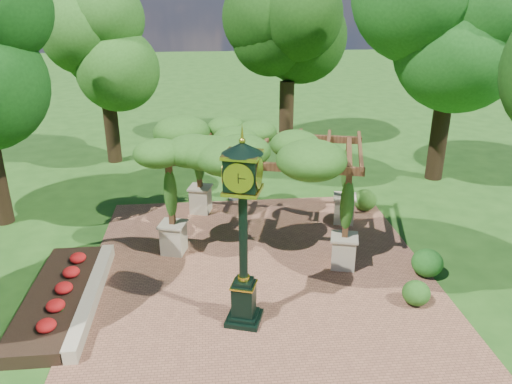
{
  "coord_description": "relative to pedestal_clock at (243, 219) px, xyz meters",
  "views": [
    {
      "loc": [
        -1.34,
        -11.18,
        7.76
      ],
      "look_at": [
        0.0,
        2.5,
        2.2
      ],
      "focal_mm": 35.0,
      "sensor_mm": 36.0,
      "label": 1
    }
  ],
  "objects": [
    {
      "name": "shrub_mid",
      "position": [
        5.45,
        1.65,
        -2.41
      ],
      "size": [
        0.98,
        0.98,
        0.81
      ],
      "primitive_type": "ellipsoid",
      "rotation": [
        0.0,
        0.0,
        0.1
      ],
      "color": "#1E5919",
      "rests_on": "brick_plaza"
    },
    {
      "name": "ground",
      "position": [
        0.62,
        0.76,
        -2.85
      ],
      "size": [
        120.0,
        120.0,
        0.0
      ],
      "primitive_type": "plane",
      "color": "#1E4714",
      "rests_on": "ground"
    },
    {
      "name": "border_wall",
      "position": [
        -3.98,
        1.26,
        -2.65
      ],
      "size": [
        0.35,
        5.0,
        0.4
      ],
      "primitive_type": "cube",
      "color": "#C6B793",
      "rests_on": "ground"
    },
    {
      "name": "tree_west_far",
      "position": [
        -5.33,
        13.39,
        2.82
      ],
      "size": [
        3.63,
        3.63,
        8.3
      ],
      "color": "#302012",
      "rests_on": "ground"
    },
    {
      "name": "pedestal_clock",
      "position": [
        0.0,
        0.0,
        0.0
      ],
      "size": [
        1.18,
        1.18,
        4.77
      ],
      "rotation": [
        0.0,
        0.0,
        -0.31
      ],
      "color": "black",
      "rests_on": "brick_plaza"
    },
    {
      "name": "shrub_back",
      "position": [
        5.05,
        6.39,
        -2.41
      ],
      "size": [
        1.16,
        1.16,
        0.8
      ],
      "primitive_type": "ellipsoid",
      "rotation": [
        0.0,
        0.0,
        0.4
      ],
      "color": "#2D5C1A",
      "rests_on": "brick_plaza"
    },
    {
      "name": "pergola",
      "position": [
        1.03,
        4.61,
        0.31
      ],
      "size": [
        6.92,
        5.29,
        3.86
      ],
      "rotation": [
        0.0,
        0.0,
        -0.27
      ],
      "color": "#C4B792",
      "rests_on": "brick_plaza"
    },
    {
      "name": "sundial",
      "position": [
        0.23,
        8.08,
        -2.45
      ],
      "size": [
        0.59,
        0.59,
        0.92
      ],
      "rotation": [
        0.0,
        0.0,
        0.17
      ],
      "color": "gray",
      "rests_on": "ground"
    },
    {
      "name": "brick_plaza",
      "position": [
        0.62,
        1.76,
        -2.83
      ],
      "size": [
        10.0,
        12.0,
        0.04
      ],
      "primitive_type": "cube",
      "color": "brown",
      "rests_on": "ground"
    },
    {
      "name": "flower_bed",
      "position": [
        -4.88,
        1.26,
        -2.67
      ],
      "size": [
        1.5,
        5.0,
        0.36
      ],
      "primitive_type": "cube",
      "color": "red",
      "rests_on": "ground"
    },
    {
      "name": "tree_north",
      "position": [
        3.45,
        15.49,
        3.11
      ],
      "size": [
        4.33,
        4.33,
        8.71
      ],
      "color": "#362515",
      "rests_on": "ground"
    },
    {
      "name": "shrub_front",
      "position": [
        4.57,
        0.28,
        -2.48
      ],
      "size": [
        0.81,
        0.81,
        0.66
      ],
      "primitive_type": "ellipsoid",
      "rotation": [
        0.0,
        0.0,
        -0.12
      ],
      "color": "#214F16",
      "rests_on": "brick_plaza"
    },
    {
      "name": "tree_east_far",
      "position": [
        9.19,
        9.57,
        4.04
      ],
      "size": [
        5.17,
        5.17,
        10.02
      ],
      "color": "black",
      "rests_on": "ground"
    }
  ]
}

